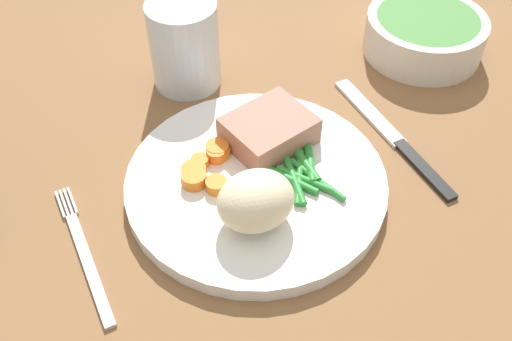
# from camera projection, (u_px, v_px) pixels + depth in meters

# --- Properties ---
(dining_table) EXTENTS (1.20, 0.90, 0.02)m
(dining_table) POSITION_uv_depth(u_px,v_px,m) (256.00, 170.00, 0.62)
(dining_table) COLOR brown
(dining_table) RESTS_ON ground
(dinner_plate) EXTENTS (0.26, 0.26, 0.02)m
(dinner_plate) POSITION_uv_depth(u_px,v_px,m) (256.00, 183.00, 0.58)
(dinner_plate) COLOR white
(dinner_plate) RESTS_ON dining_table
(meat_portion) EXTENTS (0.10, 0.08, 0.03)m
(meat_portion) POSITION_uv_depth(u_px,v_px,m) (269.00, 130.00, 0.60)
(meat_portion) COLOR #A86B56
(meat_portion) RESTS_ON dinner_plate
(mashed_potatoes) EXTENTS (0.07, 0.06, 0.05)m
(mashed_potatoes) POSITION_uv_depth(u_px,v_px,m) (256.00, 201.00, 0.52)
(mashed_potatoes) COLOR beige
(mashed_potatoes) RESTS_ON dinner_plate
(carrot_slices) EXTENTS (0.06, 0.07, 0.01)m
(carrot_slices) POSITION_uv_depth(u_px,v_px,m) (208.00, 165.00, 0.58)
(carrot_slices) COLOR orange
(carrot_slices) RESTS_ON dinner_plate
(green_beans) EXTENTS (0.07, 0.09, 0.01)m
(green_beans) POSITION_uv_depth(u_px,v_px,m) (301.00, 171.00, 0.57)
(green_beans) COLOR #2D8C38
(green_beans) RESTS_ON dinner_plate
(fork) EXTENTS (0.01, 0.17, 0.00)m
(fork) POSITION_uv_depth(u_px,v_px,m) (84.00, 253.00, 0.53)
(fork) COLOR silver
(fork) RESTS_ON dining_table
(knife) EXTENTS (0.02, 0.21, 0.01)m
(knife) POSITION_uv_depth(u_px,v_px,m) (394.00, 138.00, 0.63)
(knife) COLOR black
(knife) RESTS_ON dining_table
(water_glass) EXTENTS (0.08, 0.08, 0.10)m
(water_glass) POSITION_uv_depth(u_px,v_px,m) (185.00, 50.00, 0.67)
(water_glass) COLOR silver
(water_glass) RESTS_ON dining_table
(salad_bowl) EXTENTS (0.15, 0.15, 0.05)m
(salad_bowl) POSITION_uv_depth(u_px,v_px,m) (425.00, 33.00, 0.72)
(salad_bowl) COLOR silver
(salad_bowl) RESTS_ON dining_table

